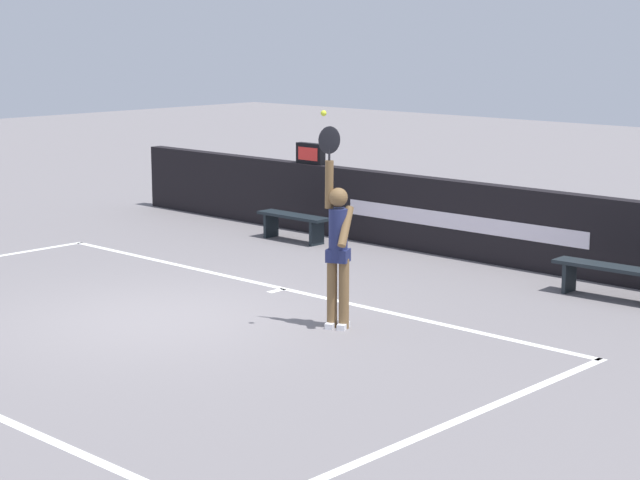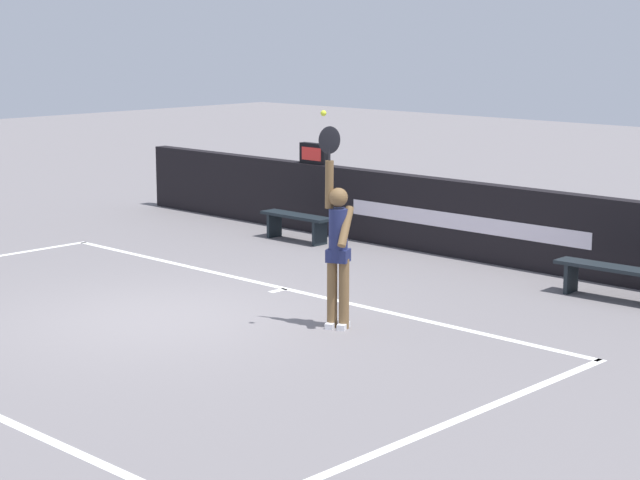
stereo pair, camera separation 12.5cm
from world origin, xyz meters
The scene contains 8 objects.
ground_plane centered at (0.00, 0.00, 0.00)m, with size 60.00×60.00×0.00m, color slate.
court_lines centered at (0.00, -0.58, 0.00)m, with size 10.23×5.77×0.00m.
back_wall centered at (0.00, 5.79, 0.62)m, with size 14.73×0.27×1.25m.
speed_display centered at (-2.88, 5.79, 1.44)m, with size 0.61×0.15×0.38m.
tennis_player centered at (1.97, 1.20, 1.05)m, with size 0.53×0.41×2.53m.
tennis_ball centered at (2.05, 0.86, 2.69)m, with size 0.07×0.07×0.07m.
courtside_bench_near centered at (-2.46, 4.91, 0.36)m, with size 1.47×0.37×0.47m.
courtside_bench_far centered at (3.68, 4.89, 0.36)m, with size 1.63×0.43×0.47m.
Camera 1 is at (11.00, -8.72, 3.68)m, focal length 62.40 mm.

